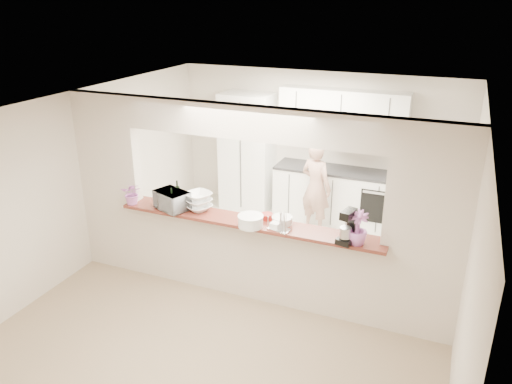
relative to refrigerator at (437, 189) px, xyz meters
The scene contains 19 objects.
floor 3.46m from the refrigerator, 127.72° to the right, with size 6.00×6.00×0.00m, color tan.
tile_overlay 2.48m from the refrigerator, 151.78° to the right, with size 5.00×2.90×0.01m, color beige.
partition 3.41m from the refrigerator, 127.72° to the right, with size 5.00×0.15×2.50m.
bar_counter 3.37m from the refrigerator, 127.68° to the right, with size 3.40×0.38×1.09m.
kitchen_cabinets 2.24m from the refrigerator, behind, with size 3.15×0.62×2.25m.
refrigerator is the anchor object (origin of this frame).
flower_left 4.62m from the refrigerator, 142.51° to the right, with size 0.27×0.23×0.30m, color #EE7EDE.
wine_bottle_a 4.05m from the refrigerator, 140.23° to the right, with size 0.07×0.07×0.33m.
wine_bottle_b 4.16m from the refrigerator, 137.45° to the right, with size 0.06×0.06×0.31m.
toaster_oven 4.15m from the refrigerator, 138.30° to the right, with size 0.44×0.30×0.24m, color #A7A7AC.
serving_bowls 3.84m from the refrigerator, 136.03° to the right, with size 0.32×0.32×0.23m, color white.
plate_stack_a 3.46m from the refrigerator, 124.47° to the right, with size 0.31×0.31×0.14m.
plate_stack_b 3.10m from the refrigerator, 121.89° to the right, with size 0.25×0.25×0.09m.
red_bowl 3.18m from the refrigerator, 125.75° to the right, with size 0.15×0.15×0.07m, color maroon.
tan_bowl 3.07m from the refrigerator, 122.70° to the right, with size 0.14×0.14×0.07m, color #C7B18C.
utensil_caddy 3.24m from the refrigerator, 119.74° to the right, with size 0.28×0.20×0.24m.
stand_mixer 2.93m from the refrigerator, 105.95° to the right, with size 0.23×0.29×0.39m.
flower_right 2.92m from the refrigerator, 103.90° to the right, with size 0.22×0.22×0.39m, color #D572D5.
person 1.88m from the refrigerator, 165.24° to the right, with size 0.56×0.37×1.53m, color tan.
Camera 1 is at (2.22, -5.12, 3.64)m, focal length 35.00 mm.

